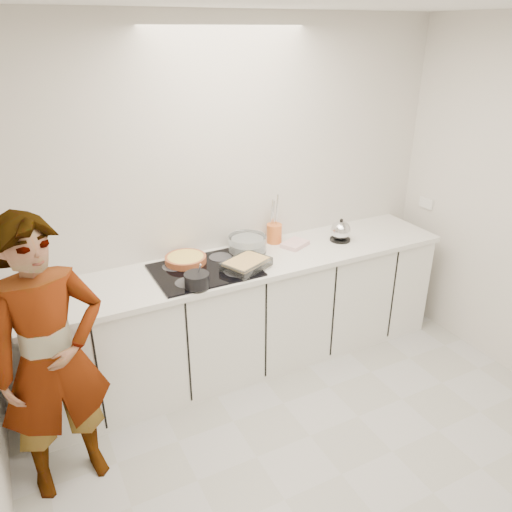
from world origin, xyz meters
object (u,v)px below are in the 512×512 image
mixing_bowl (247,245)px  kettle (341,231)px  saucepan (197,280)px  tart_dish (186,259)px  cook (52,361)px  hob (205,270)px  utensil_crock (274,233)px  baking_dish (246,264)px

mixing_bowl → kettle: 0.79m
saucepan → kettle: kettle is taller
tart_dish → saucepan: size_ratio=1.91×
tart_dish → cook: cook is taller
hob → utensil_crock: utensil_crock is taller
hob → cook: bearing=-154.8°
tart_dish → utensil_crock: 0.78m
saucepan → utensil_crock: bearing=28.5°
hob → kettle: kettle is taller
baking_dish → cook: 1.43m
hob → baking_dish: baking_dish is taller
hob → utensil_crock: (0.69, 0.23, 0.07)m
utensil_crock → hob: bearing=-161.3°
saucepan → mixing_bowl: (0.55, 0.37, 0.00)m
baking_dish → utensil_crock: 0.55m
saucepan → kettle: bearing=10.3°
saucepan → mixing_bowl: size_ratio=0.54×
hob → kettle: bearing=1.1°
hob → tart_dish: tart_dish is taller
mixing_bowl → kettle: size_ratio=1.77×
hob → mixing_bowl: size_ratio=2.12×
kettle → tart_dish: bearing=173.5°
baking_dish → cook: (-1.37, -0.40, -0.12)m
tart_dish → saucepan: 0.39m
mixing_bowl → utensil_crock: bearing=16.6°
hob → cook: size_ratio=0.43×
tart_dish → utensil_crock: size_ratio=2.30×
baking_dish → kettle: bearing=8.7°
kettle → hob: bearing=-178.9°
cook → tart_dish: bearing=25.1°
kettle → saucepan: bearing=-169.7°
cook → baking_dish: bearing=7.4°
baking_dish → utensil_crock: size_ratio=2.55×
mixing_bowl → hob: bearing=-159.8°
saucepan → baking_dish: (0.41, 0.10, -0.01)m
mixing_bowl → tart_dish: bearing=178.0°
kettle → baking_dish: bearing=-171.3°
mixing_bowl → cook: 1.65m
kettle → cook: size_ratio=0.11×
baking_dish → kettle: kettle is taller
tart_dish → kettle: 1.28m
tart_dish → utensil_crock: bearing=4.9°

